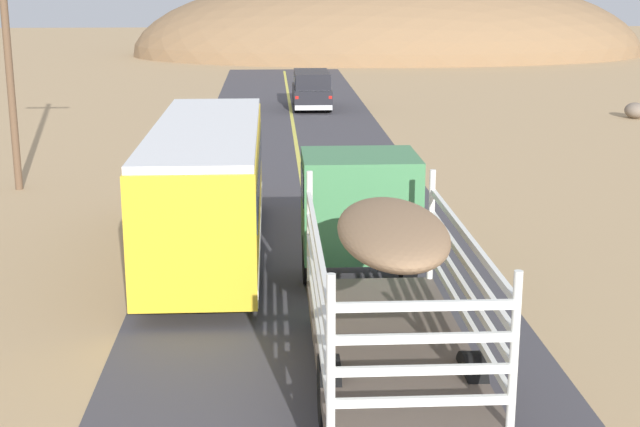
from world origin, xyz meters
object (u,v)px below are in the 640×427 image
(bus, at_px, (208,186))
(car_far, at_px, (312,88))
(livestock_truck, at_px, (370,232))
(power_pole_mid, at_px, (8,49))
(boulder_mid_field, at_px, (635,110))

(bus, xyz_separation_m, car_far, (3.68, 25.71, -0.66))
(bus, bearing_deg, livestock_truck, -52.13)
(car_far, relative_size, power_pole_mid, 0.55)
(livestock_truck, height_order, boulder_mid_field, livestock_truck)
(car_far, bearing_deg, livestock_truck, -90.39)
(power_pole_mid, height_order, boulder_mid_field, power_pole_mid)
(bus, relative_size, boulder_mid_field, 8.96)
(power_pole_mid, bearing_deg, car_far, 60.41)
(car_far, distance_m, boulder_mid_field, 16.07)
(bus, relative_size, car_far, 2.16)
(livestock_truck, bearing_deg, boulder_mid_field, 58.90)
(car_far, distance_m, power_pole_mid, 21.09)
(power_pole_mid, bearing_deg, bus, -49.05)
(livestock_truck, bearing_deg, car_far, 89.61)
(boulder_mid_field, bearing_deg, livestock_truck, -121.10)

